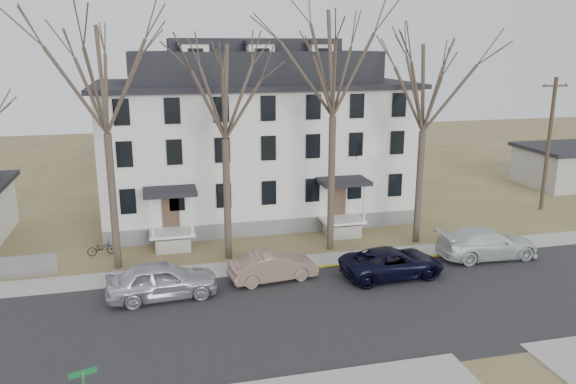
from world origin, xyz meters
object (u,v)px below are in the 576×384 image
object	(u,v)px
car_silver	(162,281)
car_tan	(273,267)
car_navy	(392,263)
tree_far_left	(102,72)
bicycle_left	(102,249)
tree_center	(334,56)
utility_pole_far	(549,143)
boarding_house	(254,139)
tree_mid_right	(425,82)
tree_mid_left	(224,85)
car_white	(487,244)

from	to	relation	value
car_silver	car_tan	xyz separation A→B (m)	(5.50, 0.78, -0.15)
car_tan	car_navy	xyz separation A→B (m)	(6.09, -0.98, 0.01)
tree_far_left	bicycle_left	distance (m)	10.18
car_navy	bicycle_left	bearing A→B (deg)	62.84
tree_center	car_silver	world-z (taller)	tree_center
utility_pole_far	car_silver	distance (m)	28.88
car_silver	utility_pole_far	bearing A→B (deg)	-76.43
boarding_house	car_navy	world-z (taller)	boarding_house
tree_far_left	tree_mid_right	distance (m)	17.52
tree_mid_left	tree_mid_right	size ratio (longest dim) A/B	1.00
tree_mid_left	bicycle_left	bearing A→B (deg)	163.82
utility_pole_far	car_tan	xyz separation A→B (m)	(-21.74, -7.91, -4.17)
tree_far_left	bicycle_left	bearing A→B (deg)	115.75
tree_far_left	car_tan	world-z (taller)	tree_far_left
boarding_house	utility_pole_far	xyz separation A→B (m)	(20.50, -3.95, -0.47)
tree_mid_left	tree_mid_right	world-z (taller)	same
utility_pole_far	car_white	size ratio (longest dim) A/B	1.66
car_navy	car_white	bearing A→B (deg)	-81.68
tree_mid_left	car_navy	size ratio (longest dim) A/B	2.38
boarding_house	tree_mid_right	distance (m)	12.51
car_silver	car_tan	distance (m)	5.56
tree_far_left	utility_pole_far	distance (m)	30.29
utility_pole_far	car_white	bearing A→B (deg)	-140.79
car_white	car_navy	bearing A→B (deg)	102.22
tree_mid_left	utility_pole_far	distance (m)	24.33
boarding_house	utility_pole_far	bearing A→B (deg)	-10.92
boarding_house	car_silver	xyz separation A→B (m)	(-6.74, -12.64, -4.50)
tree_center	car_silver	size ratio (longest dim) A/B	2.84
utility_pole_far	bicycle_left	size ratio (longest dim) A/B	5.99
utility_pole_far	car_navy	world-z (taller)	utility_pole_far
tree_mid_left	bicycle_left	distance (m)	11.71
car_silver	bicycle_left	xyz separation A→B (m)	(-3.23, 6.51, -0.46)
tree_mid_right	bicycle_left	size ratio (longest dim) A/B	8.03
car_tan	car_navy	size ratio (longest dim) A/B	0.83
boarding_house	tree_mid_right	bearing A→B (deg)	-43.81
tree_far_left	utility_pole_far	xyz separation A→B (m)	(29.50, 4.20, -5.44)
tree_mid_left	tree_mid_right	xyz separation A→B (m)	(11.50, 0.00, 0.00)
car_navy	bicycle_left	size ratio (longest dim) A/B	3.38
tree_center	utility_pole_far	distance (m)	19.03
boarding_house	tree_far_left	world-z (taller)	tree_far_left
boarding_house	car_navy	xyz separation A→B (m)	(4.85, -12.84, -4.63)
tree_center	car_white	world-z (taller)	tree_center
car_navy	tree_mid_right	bearing A→B (deg)	-40.71
boarding_house	tree_mid_right	xyz separation A→B (m)	(8.50, -8.15, 4.22)
boarding_house	car_white	world-z (taller)	boarding_house
tree_far_left	car_white	size ratio (longest dim) A/B	2.39
tree_far_left	tree_mid_left	world-z (taller)	tree_far_left
boarding_house	bicycle_left	distance (m)	12.72
car_silver	tree_mid_left	bearing A→B (deg)	-43.95
bicycle_left	tree_mid_left	bearing A→B (deg)	-115.31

